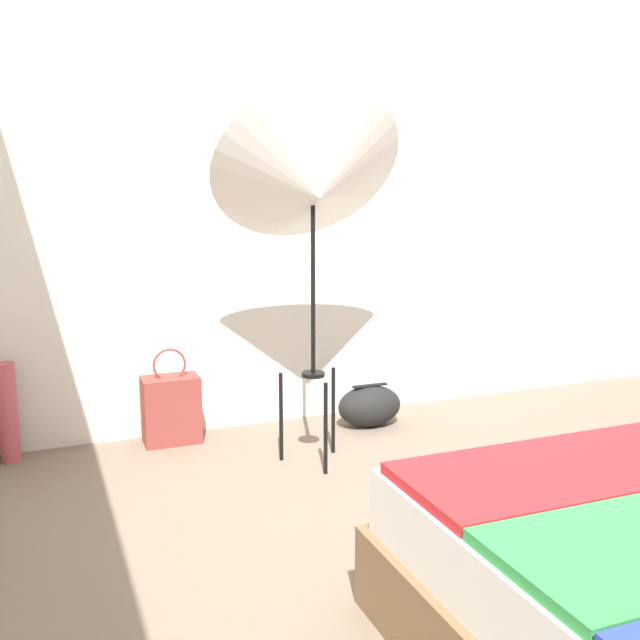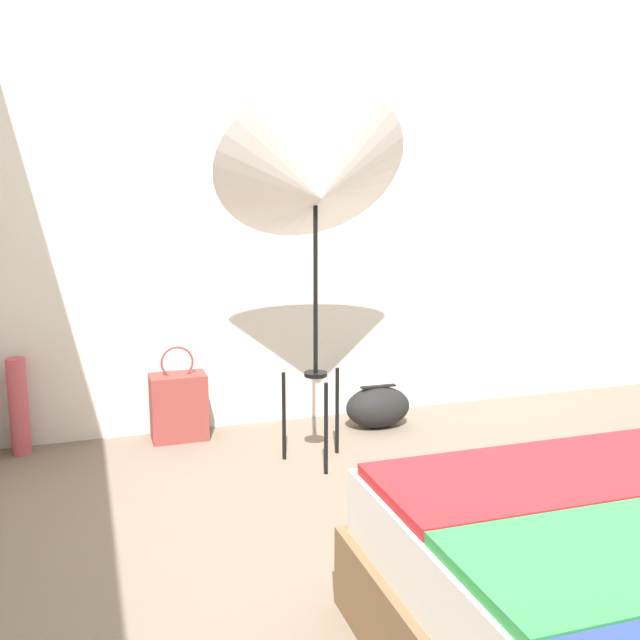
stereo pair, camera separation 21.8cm
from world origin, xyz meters
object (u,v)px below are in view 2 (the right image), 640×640
at_px(photo_umbrella, 315,183).
at_px(tote_bag, 179,406).
at_px(duffel_bag, 378,407).
at_px(paper_roll, 19,407).

xyz_separation_m(photo_umbrella, tote_bag, (-0.61, 0.55, -1.21)).
distance_m(tote_bag, duffel_bag, 1.13).
distance_m(photo_umbrella, tote_bag, 1.46).
bearing_deg(duffel_bag, paper_roll, 174.80).
bearing_deg(tote_bag, photo_umbrella, -41.89).
height_order(tote_bag, duffel_bag, tote_bag).
bearing_deg(photo_umbrella, paper_roll, 158.05).
relative_size(photo_umbrella, tote_bag, 3.51).
relative_size(tote_bag, paper_roll, 1.02).
distance_m(photo_umbrella, paper_roll, 1.92).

